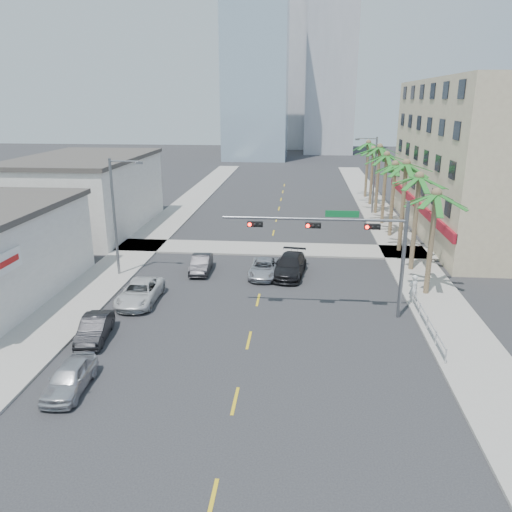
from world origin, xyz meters
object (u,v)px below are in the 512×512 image
Objects in this scene: car_parked_mid at (95,328)px; car_parked_far at (140,292)px; car_lane_left at (201,264)px; traffic_signal_mast at (351,238)px; pedestrian at (413,289)px; car_lane_right at (290,266)px; car_lane_center at (264,268)px; car_parked_near at (70,377)px.

car_parked_far reaches higher than car_parked_mid.
traffic_signal_mast is at bearing -37.42° from car_lane_left.
car_lane_right is at bearing -53.88° from pedestrian.
car_lane_center is at bearing 129.74° from traffic_signal_mast.
pedestrian reaches higher than car_parked_mid.
car_lane_left is 0.76× the size of car_lane_right.
car_parked_mid is 0.74× the size of car_lane_right.
car_parked_far reaches higher than car_lane_left.
car_parked_mid is at bearing -2.87° from pedestrian.
car_lane_right is at bearing -4.01° from car_lane_left.
car_parked_far is (0.87, 5.49, 0.04)m from car_parked_mid.
car_lane_right is 9.72m from pedestrian.
car_parked_far is 1.25× the size of car_lane_left.
traffic_signal_mast is 2.77× the size of car_parked_mid.
car_parked_mid is 16.01m from car_lane_right.
traffic_signal_mast is 14.36m from car_parked_far.
car_parked_far is (-0.07, 10.70, 0.03)m from car_parked_near.
car_parked_near is at bearing 11.02° from pedestrian.
car_parked_mid is (-0.94, 5.21, -0.02)m from car_parked_near.
car_lane_left is 0.89× the size of car_lane_center.
pedestrian reaches higher than car_parked_far.
car_parked_far is 0.94× the size of car_lane_right.
car_lane_center is at bearing -47.13° from pedestrian.
car_lane_left is at bearing 145.41° from traffic_signal_mast.
car_parked_mid is at bearing -125.03° from car_lane_right.
car_parked_near is 21.74m from pedestrian.
car_parked_near is at bearing -112.74° from car_lane_right.
car_parked_mid is at bearing -110.12° from car_lane_left.
car_parked_far is (-13.65, 0.91, -4.36)m from traffic_signal_mast.
traffic_signal_mast reaches higher than car_lane_left.
traffic_signal_mast is 2.06× the size of car_lane_right.
traffic_signal_mast is 10.06m from car_lane_center.
traffic_signal_mast is 5.81× the size of pedestrian.
traffic_signal_mast reaches higher than car_parked_far.
car_parked_far reaches higher than car_parked_near.
car_parked_mid is 2.10× the size of pedestrian.
car_lane_right is (9.87, 6.38, 0.08)m from car_parked_far.
pedestrian is at bearing 11.90° from car_parked_mid.
car_lane_center is 2.39× the size of pedestrian.
car_parked_mid is 20.23m from pedestrian.
car_lane_left is at bearing -174.07° from car_lane_right.
pedestrian reaches higher than car_lane_left.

